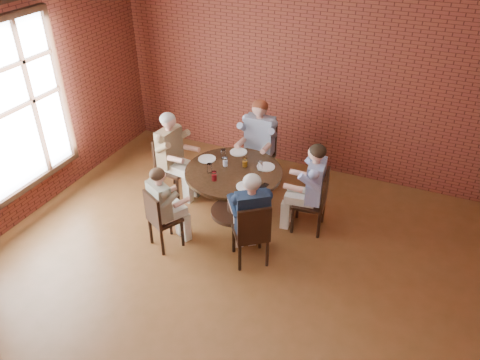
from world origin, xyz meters
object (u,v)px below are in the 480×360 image
at_px(chair_a, 316,199).
at_px(diner_b, 258,144).
at_px(dining_table, 234,184).
at_px(diner_d, 164,208).
at_px(chair_e, 252,232).
at_px(diner_c, 173,155).
at_px(chair_d, 160,218).
at_px(chair_b, 260,151).
at_px(diner_a, 311,188).
at_px(diner_e, 251,218).
at_px(chair_c, 169,163).
at_px(smartphone, 264,186).

distance_m(chair_a, diner_b, 1.47).
bearing_deg(dining_table, diner_d, -118.12).
relative_size(diner_b, chair_e, 1.53).
distance_m(diner_c, chair_d, 1.33).
height_order(chair_b, chair_e, chair_b).
distance_m(diner_a, diner_e, 1.06).
relative_size(chair_b, chair_e, 1.06).
bearing_deg(diner_b, dining_table, -90.00).
bearing_deg(chair_b, diner_c, -140.10).
relative_size(dining_table, diner_b, 0.97).
xyz_separation_m(chair_d, chair_e, (1.23, 0.18, 0.03)).
height_order(diner_b, diner_d, diner_b).
distance_m(chair_b, diner_b, 0.21).
distance_m(dining_table, chair_d, 1.21).
height_order(chair_a, diner_e, diner_e).
xyz_separation_m(chair_c, chair_e, (1.83, -1.04, -0.01)).
bearing_deg(diner_a, diner_e, -33.84).
distance_m(chair_b, chair_e, 2.06).
relative_size(diner_b, chair_c, 1.49).
bearing_deg(chair_b, diner_e, -72.39).
distance_m(dining_table, diner_e, 1.03).
distance_m(diner_b, diner_c, 1.34).
relative_size(chair_b, diner_c, 0.72).
relative_size(chair_b, chair_c, 1.03).
distance_m(diner_b, chair_e, 1.97).
height_order(diner_b, chair_c, diner_b).
bearing_deg(diner_d, chair_d, 90.00).
bearing_deg(chair_d, chair_b, -76.57).
distance_m(diner_a, chair_b, 1.46).
relative_size(diner_d, chair_e, 1.31).
xyz_separation_m(chair_a, chair_c, (-2.35, 0.02, 0.00)).
distance_m(chair_c, chair_d, 1.36).
bearing_deg(dining_table, diner_b, 90.83).
relative_size(chair_d, chair_e, 0.94).
distance_m(chair_a, chair_c, 2.35).
xyz_separation_m(chair_a, chair_d, (-1.76, -1.20, -0.03)).
bearing_deg(chair_c, diner_b, -47.69).
bearing_deg(smartphone, chair_d, -130.98).
bearing_deg(chair_b, smartphone, -66.82).
relative_size(diner_b, diner_d, 1.17).
height_order(dining_table, diner_b, diner_b).
xyz_separation_m(chair_a, diner_b, (-1.20, 0.82, 0.20)).
bearing_deg(chair_c, diner_e, -111.29).
bearing_deg(diner_d, diner_e, -142.52).
height_order(diner_a, diner_c, diner_c).
bearing_deg(diner_e, diner_b, -107.28).
xyz_separation_m(dining_table, smartphone, (0.54, -0.20, 0.23)).
bearing_deg(diner_a, diner_d, -61.77).
height_order(chair_b, diner_d, diner_d).
bearing_deg(diner_a, diner_c, -96.85).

